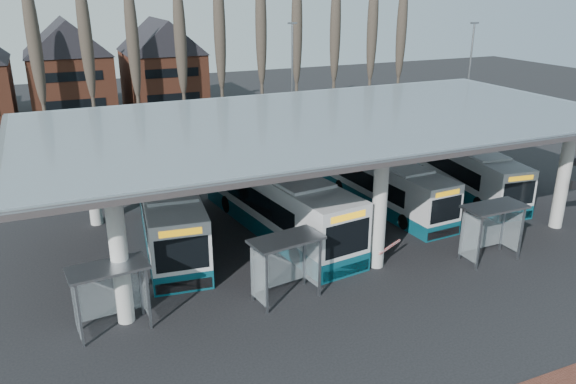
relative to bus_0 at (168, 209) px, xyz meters
name	(u,v)px	position (x,y,z in m)	size (l,w,h in m)	color
ground	(406,289)	(8.52, -9.97, -1.64)	(140.00, 140.00, 0.00)	black
station_canopy	(327,129)	(8.52, -1.97, 4.04)	(32.00, 16.00, 6.34)	silver
poplar_row	(200,36)	(8.52, 23.03, 7.14)	(45.10, 1.10, 14.50)	#473D33
townhouse_row	(17,62)	(-7.23, 34.03, 4.30)	(36.80, 10.30, 12.25)	brown
lamp_post_b	(292,81)	(14.52, 16.03, 3.70)	(0.80, 0.16, 10.17)	slate
lamp_post_c	(468,80)	(28.52, 10.03, 3.70)	(0.80, 0.16, 10.17)	slate
bus_0	(168,209)	(0.00, 0.00, 0.00)	(4.13, 12.74, 3.48)	silver
bus_1	(276,201)	(5.74, -1.36, 0.08)	(4.42, 13.38, 3.65)	silver
bus_2	(383,183)	(13.24, -0.64, -0.18)	(3.04, 11.23, 3.09)	silver
bus_3	(463,169)	(19.72, -0.35, -0.17)	(3.82, 11.41, 3.11)	silver
shelter_0	(109,283)	(-4.01, -7.81, 0.41)	(3.14, 1.75, 2.81)	gray
shelter_1	(284,254)	(3.22, -8.36, 0.47)	(3.33, 2.01, 2.91)	gray
shelter_2	(491,220)	(14.07, -9.00, 0.47)	(3.14, 1.59, 2.90)	gray
barrier	(388,248)	(9.29, -7.33, -0.87)	(1.82, 0.99, 1.00)	black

